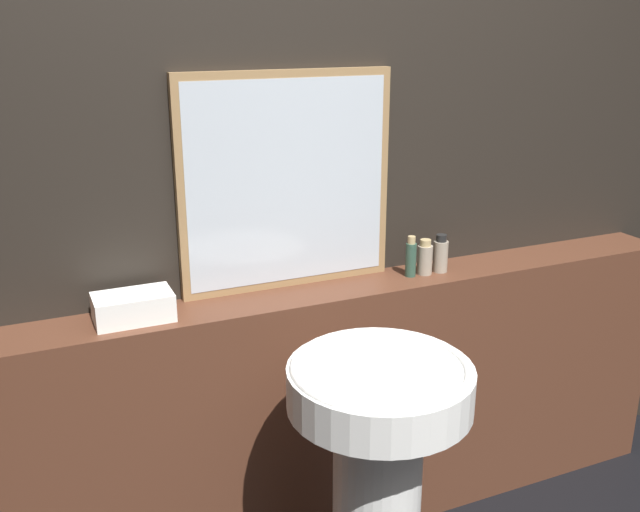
# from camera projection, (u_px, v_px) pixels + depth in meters

# --- Properties ---
(wall_back) EXTENTS (8.00, 0.06, 2.50)m
(wall_back) POSITION_uv_depth(u_px,v_px,m) (315.00, 188.00, 2.38)
(wall_back) COLOR black
(wall_back) RESTS_ON ground_plane
(vanity_counter) EXTENTS (2.76, 0.22, 0.94)m
(vanity_counter) POSITION_uv_depth(u_px,v_px,m) (332.00, 413.00, 2.50)
(vanity_counter) COLOR #512D1E
(vanity_counter) RESTS_ON ground_plane
(pedestal_sink) EXTENTS (0.50, 0.50, 0.92)m
(pedestal_sink) POSITION_uv_depth(u_px,v_px,m) (378.00, 470.00, 1.99)
(pedestal_sink) COLOR white
(pedestal_sink) RESTS_ON ground_plane
(mirror) EXTENTS (0.72, 0.03, 0.70)m
(mirror) POSITION_uv_depth(u_px,v_px,m) (287.00, 182.00, 2.28)
(mirror) COLOR #937047
(mirror) RESTS_ON vanity_counter
(towel_stack) EXTENTS (0.23, 0.13, 0.08)m
(towel_stack) POSITION_uv_depth(u_px,v_px,m) (133.00, 307.00, 2.09)
(towel_stack) COLOR white
(towel_stack) RESTS_ON vanity_counter
(shampoo_bottle) EXTENTS (0.04, 0.04, 0.14)m
(shampoo_bottle) POSITION_uv_depth(u_px,v_px,m) (411.00, 258.00, 2.45)
(shampoo_bottle) COLOR #2D4C3D
(shampoo_bottle) RESTS_ON vanity_counter
(conditioner_bottle) EXTENTS (0.05, 0.05, 0.12)m
(conditioner_bottle) POSITION_uv_depth(u_px,v_px,m) (425.00, 258.00, 2.47)
(conditioner_bottle) COLOR gray
(conditioner_bottle) RESTS_ON vanity_counter
(lotion_bottle) EXTENTS (0.05, 0.05, 0.13)m
(lotion_bottle) POSITION_uv_depth(u_px,v_px,m) (441.00, 255.00, 2.49)
(lotion_bottle) COLOR gray
(lotion_bottle) RESTS_ON vanity_counter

